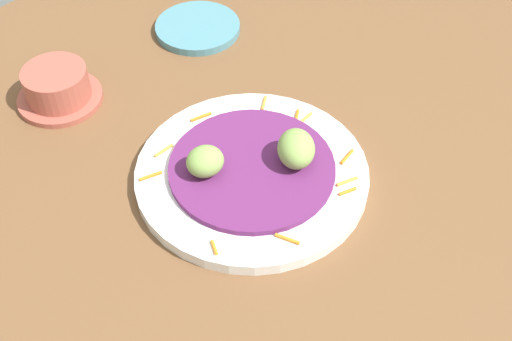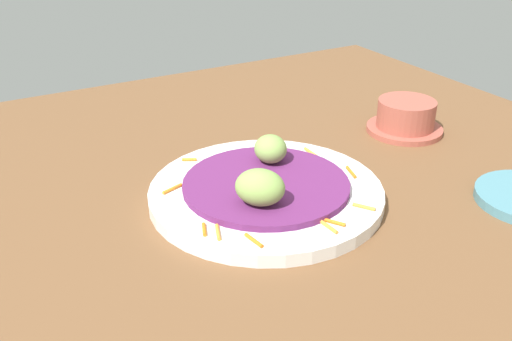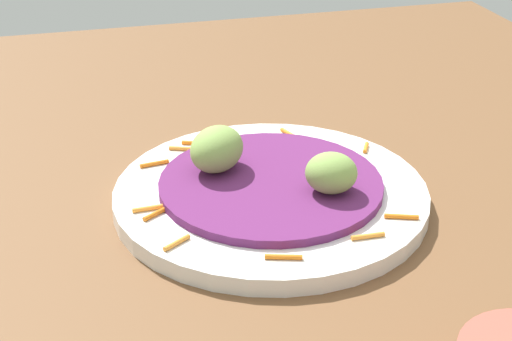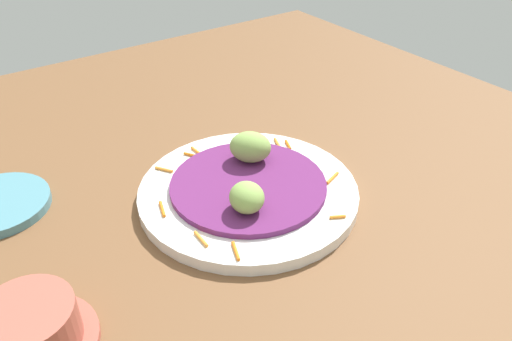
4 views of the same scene
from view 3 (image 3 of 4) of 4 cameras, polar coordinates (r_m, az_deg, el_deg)
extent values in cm
cube|color=brown|center=(68.89, -2.51, -3.05)|extent=(110.00, 110.00, 2.00)
cylinder|color=white|center=(67.71, 1.10, -1.87)|extent=(27.72, 27.72, 1.56)
cylinder|color=#60235B|center=(67.14, 1.11, -1.01)|extent=(19.70, 19.70, 0.77)
cylinder|color=orange|center=(63.79, 10.80, -3.40)|extent=(1.34, 2.75, 0.40)
cylinder|color=orange|center=(63.56, -7.55, -3.24)|extent=(1.60, 2.18, 0.40)
cylinder|color=orange|center=(64.46, -7.98, -2.80)|extent=(0.55, 2.81, 0.40)
cylinder|color=orange|center=(74.19, -5.48, 1.64)|extent=(1.33, 2.65, 0.40)
cylinder|color=orange|center=(59.67, -5.93, -5.38)|extent=(1.74, 2.36, 0.40)
cylinder|color=orange|center=(76.93, 2.54, 2.73)|extent=(2.80, 1.30, 0.40)
cylinder|color=orange|center=(74.80, 8.20, 1.70)|extent=(1.83, 1.24, 0.40)
cylinder|color=orange|center=(75.25, -4.73, 2.06)|extent=(1.19, 2.19, 0.40)
cylinder|color=orange|center=(71.63, -7.59, 0.51)|extent=(0.78, 2.77, 0.40)
cylinder|color=orange|center=(57.76, 2.07, -6.46)|extent=(1.21, 2.83, 0.40)
cylinder|color=orange|center=(60.79, 8.34, -4.86)|extent=(0.46, 2.74, 0.40)
ellipsoid|color=#84A851|center=(64.70, 5.63, -0.18)|extent=(5.13, 5.39, 3.49)
ellipsoid|color=#84A851|center=(67.87, -3.17, 1.59)|extent=(6.99, 6.98, 4.07)
camera|label=1|loc=(1.12, 19.84, 39.68)|focal=47.47mm
camera|label=2|loc=(0.94, -40.37, 21.93)|focal=40.78mm
camera|label=4|loc=(0.65, 55.10, 21.30)|focal=35.40mm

